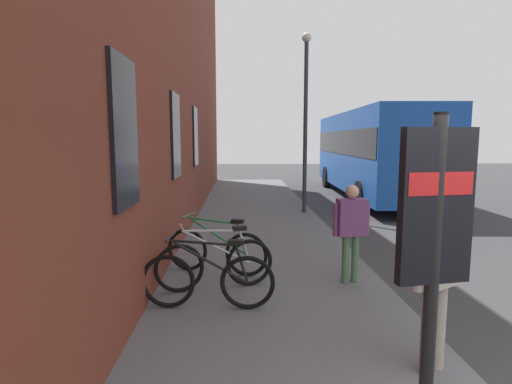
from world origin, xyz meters
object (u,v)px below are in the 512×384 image
bicycle_far_end (216,263)px  pedestrian_by_facade (437,263)px  bicycle_under_window (208,280)px  street_lamp (306,108)px  transit_info_sign (435,228)px  bicycle_by_door (217,250)px  city_bus (371,149)px  pedestrian_near_bus (351,224)px

bicycle_far_end → pedestrian_by_facade: 3.23m
bicycle_under_window → street_lamp: size_ratio=0.34×
pedestrian_by_facade → transit_info_sign: bearing=151.8°
bicycle_under_window → bicycle_by_door: 1.44m
transit_info_sign → city_bus: bearing=-16.0°
bicycle_by_door → pedestrian_near_bus: (-0.52, -2.09, 0.54)m
bicycle_under_window → pedestrian_near_bus: 2.38m
bicycle_far_end → pedestrian_near_bus: (0.20, -2.07, 0.54)m
pedestrian_by_facade → street_lamp: (8.63, -0.11, 2.05)m
bicycle_under_window → city_bus: bearing=-27.0°
bicycle_under_window → pedestrian_near_bus: size_ratio=1.16×
bicycle_by_door → street_lamp: street_lamp is taller
pedestrian_near_bus → transit_info_sign: bearing=174.3°
city_bus → pedestrian_by_facade: (-12.66, 3.41, -0.73)m
bicycle_under_window → bicycle_far_end: 0.72m
bicycle_under_window → bicycle_by_door: (1.44, -0.03, 0.00)m
bicycle_far_end → bicycle_by_door: (0.72, 0.03, 0.00)m
bicycle_by_door → pedestrian_near_bus: bearing=-103.9°
transit_info_sign → pedestrian_by_facade: transit_info_sign is taller
pedestrian_near_bus → bicycle_under_window: bearing=113.4°
pedestrian_by_facade → pedestrian_near_bus: bearing=3.2°
bicycle_under_window → bicycle_far_end: bearing=-4.5°
transit_info_sign → pedestrian_near_bus: bearing=-5.7°
bicycle_under_window → bicycle_far_end: (0.72, -0.06, 0.00)m
pedestrian_near_bus → bicycle_by_door: bearing=76.1°
bicycle_far_end → city_bus: (10.40, -5.62, 1.41)m
city_bus → street_lamp: bearing=140.7°
bicycle_under_window → transit_info_sign: (-2.42, -1.79, 1.21)m
bicycle_by_door → street_lamp: bearing=-22.5°
pedestrian_by_facade → city_bus: bearing=-15.1°
transit_info_sign → pedestrian_near_bus: transit_info_sign is taller
street_lamp → city_bus: bearing=-39.3°
bicycle_under_window → city_bus: 12.56m
bicycle_far_end → city_bus: city_bus is taller
bicycle_by_door → city_bus: (9.68, -5.64, 1.41)m
city_bus → bicycle_under_window: bearing=153.0°
transit_info_sign → city_bus: (13.54, -3.88, 0.20)m
city_bus → pedestrian_near_bus: bearing=160.8°
bicycle_under_window → pedestrian_by_facade: pedestrian_by_facade is taller
street_lamp → pedestrian_near_bus: bearing=177.7°
bicycle_by_door → pedestrian_by_facade: (-2.98, -2.23, 0.68)m
bicycle_by_door → bicycle_under_window: bearing=178.8°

